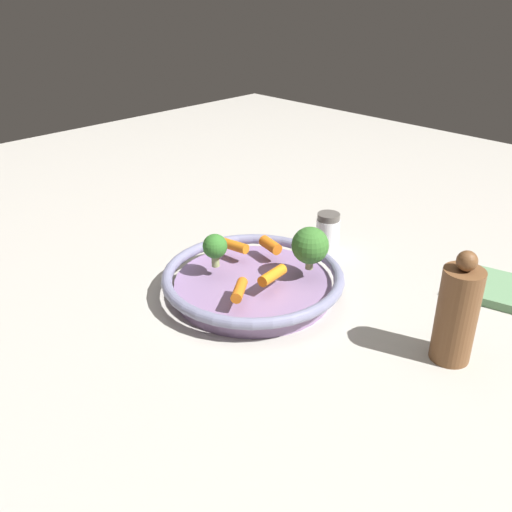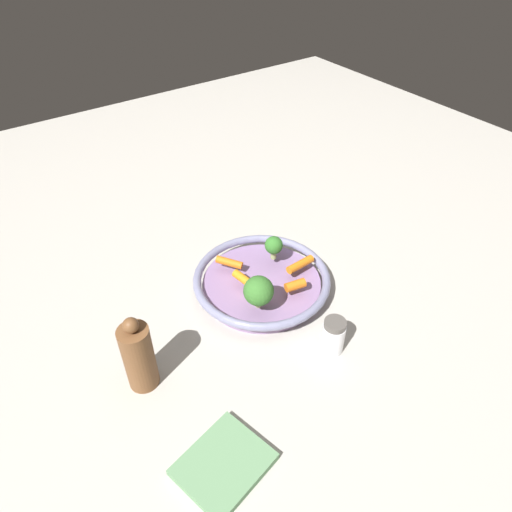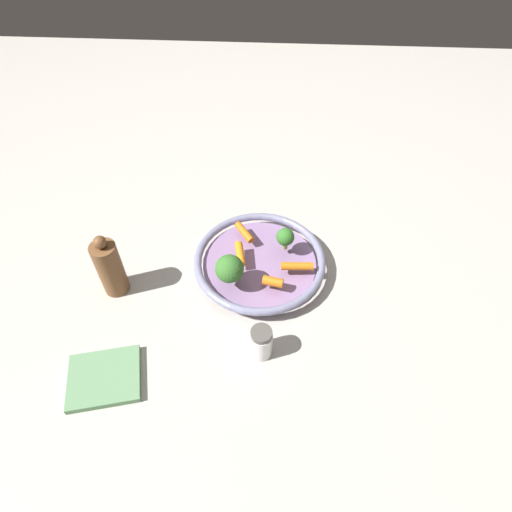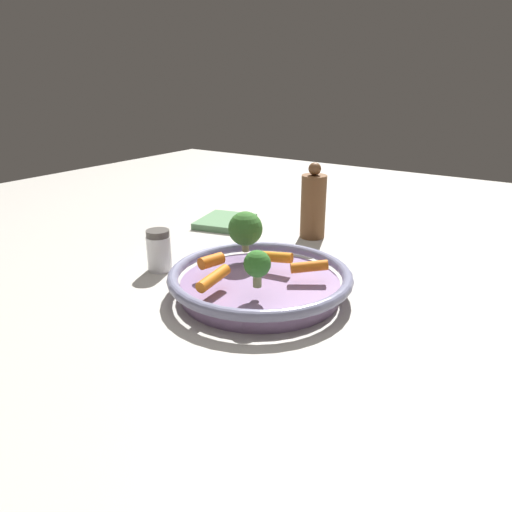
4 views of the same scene
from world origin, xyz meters
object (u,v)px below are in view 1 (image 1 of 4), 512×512
Objects in this scene: salt_shaker at (328,233)px; pepper_mill at (457,313)px; dish_towel at (495,288)px; baby_carrot_right at (270,276)px; broccoli_floret_mid at (215,247)px; baby_carrot_near_rim at (270,245)px; baby_carrot_back at (239,290)px; broccoli_floret_large at (310,246)px; serving_bowl at (253,282)px; baby_carrot_center at (231,245)px.

pepper_mill is at bearing -23.25° from salt_shaker.
salt_shaker reaches higher than dish_towel.
baby_carrot_right is 1.06× the size of broccoli_floret_mid.
dish_towel is (0.30, 0.21, -0.04)m from baby_carrot_near_rim.
baby_carrot_right is at bearing 15.12° from broccoli_floret_mid.
baby_carrot_back is at bearing -124.24° from dish_towel.
pepper_mill reaches higher than dish_towel.
broccoli_floret_mid is 0.45m from dish_towel.
broccoli_floret_large is (0.11, 0.10, 0.01)m from broccoli_floret_mid.
salt_shaker reaches higher than baby_carrot_back.
serving_bowl is 5.27× the size of broccoli_floret_mid.
broccoli_floret_mid is at bearing -150.23° from serving_bowl.
broccoli_floret_large is at bearing 41.74° from broccoli_floret_mid.
salt_shaker reaches higher than serving_bowl.
baby_carrot_near_rim is at bearing 77.43° from broccoli_floret_mid.
baby_carrot_back is 0.27m from salt_shaker.
baby_carrot_right is 0.22m from salt_shaker.
baby_carrot_back reaches higher than dish_towel.
baby_carrot_near_rim is 0.07m from baby_carrot_center.
dish_towel is at bearing 35.46° from baby_carrot_center.
salt_shaker reaches higher than baby_carrot_near_rim.
baby_carrot_back is at bearing -79.23° from salt_shaker.
dish_towel is at bearing 55.76° from baby_carrot_back.
broccoli_floret_mid reaches higher than baby_carrot_back.
dish_towel is at bearing 14.45° from salt_shaker.
serving_bowl is 0.05m from baby_carrot_right.
serving_bowl is at bearing -167.24° from pepper_mill.
pepper_mill reaches higher than salt_shaker.
broccoli_floret_mid is 0.24m from salt_shaker.
broccoli_floret_large reaches higher than baby_carrot_right.
baby_carrot_center is at bearing 141.94° from baby_carrot_back.
baby_carrot_center is 0.42× the size of pepper_mill.
baby_carrot_center is (-0.05, -0.04, -0.00)m from baby_carrot_near_rim.
baby_carrot_near_rim is 0.76× the size of broccoli_floret_mid.
broccoli_floret_large is 0.95× the size of salt_shaker.
baby_carrot_near_rim reaches higher than serving_bowl.
broccoli_floret_mid is (0.03, -0.06, 0.03)m from baby_carrot_center.
baby_carrot_back is at bearing -98.24° from broccoli_floret_large.
baby_carrot_back is 0.77× the size of salt_shaker.
pepper_mill reaches higher than serving_bowl.
broccoli_floret_large is (0.01, 0.07, 0.03)m from baby_carrot_right.
dish_towel is at bearing 50.96° from baby_carrot_right.
broccoli_floret_large reaches higher than baby_carrot_near_rim.
pepper_mill is at bearing 6.13° from baby_carrot_center.
pepper_mill reaches higher than broccoli_floret_large.
broccoli_floret_large is at bearing 81.76° from baby_carrot_back.
broccoli_floret_mid is at bearing -164.45° from pepper_mill.
baby_carrot_right is at bearing -164.30° from pepper_mill.
baby_carrot_near_rim and baby_carrot_right have the same top height.
serving_bowl is 4.27× the size of baby_carrot_center.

